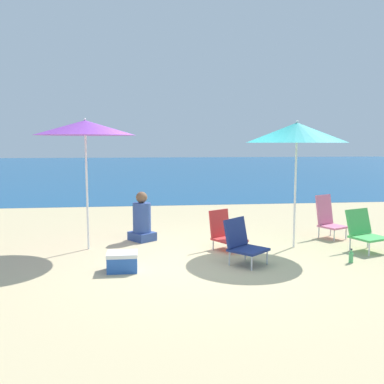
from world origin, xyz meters
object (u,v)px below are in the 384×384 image
(beach_umbrella_purple, at_px, (85,128))
(beach_chair_red, at_px, (225,232))
(beach_chair_green, at_px, (364,230))
(cooler_box, at_px, (122,262))
(water_bottle, at_px, (351,257))
(beach_chair_navy, at_px, (243,242))
(person_seated_near, at_px, (142,220))
(beach_umbrella_teal, at_px, (297,133))
(beach_chair_pink, at_px, (328,217))

(beach_umbrella_purple, bearing_deg, beach_chair_red, -6.84)
(beach_chair_red, bearing_deg, beach_chair_green, -40.04)
(beach_chair_green, bearing_deg, cooler_box, 169.32)
(water_bottle, bearing_deg, beach_chair_navy, 174.67)
(person_seated_near, relative_size, cooler_box, 2.12)
(beach_umbrella_teal, distance_m, beach_chair_red, 2.13)
(beach_chair_green, relative_size, person_seated_near, 0.75)
(beach_chair_pink, relative_size, cooler_box, 1.88)
(beach_chair_green, height_order, person_seated_near, person_seated_near)
(beach_umbrella_purple, distance_m, water_bottle, 4.82)
(beach_umbrella_teal, height_order, beach_umbrella_purple, beach_umbrella_purple)
(beach_chair_navy, distance_m, beach_chair_red, 0.93)
(beach_chair_red, bearing_deg, beach_umbrella_teal, -31.73)
(beach_chair_navy, relative_size, beach_chair_green, 1.04)
(beach_chair_navy, bearing_deg, person_seated_near, 89.36)
(beach_umbrella_teal, relative_size, beach_chair_navy, 3.05)
(person_seated_near, distance_m, cooler_box, 1.97)
(beach_umbrella_teal, height_order, beach_chair_navy, beach_umbrella_teal)
(beach_umbrella_teal, distance_m, water_bottle, 2.28)
(person_seated_near, bearing_deg, beach_chair_green, -54.90)
(beach_chair_pink, relative_size, water_bottle, 3.73)
(beach_chair_green, distance_m, cooler_box, 4.16)
(person_seated_near, xyz_separation_m, water_bottle, (3.22, -1.93, -0.30))
(person_seated_near, xyz_separation_m, cooler_box, (-0.29, -1.93, -0.24))
(beach_chair_pink, height_order, cooler_box, beach_chair_pink)
(beach_chair_pink, height_order, person_seated_near, person_seated_near)
(person_seated_near, bearing_deg, water_bottle, -68.03)
(beach_chair_navy, xyz_separation_m, water_bottle, (1.69, -0.16, -0.26))
(beach_umbrella_purple, xyz_separation_m, cooler_box, (0.65, -1.37, -1.96))
(beach_chair_navy, xyz_separation_m, person_seated_near, (-1.53, 1.77, 0.04))
(beach_chair_navy, relative_size, person_seated_near, 0.79)
(beach_chair_red, bearing_deg, beach_umbrella_purple, 141.98)
(person_seated_near, bearing_deg, beach_chair_pink, -39.78)
(beach_chair_green, relative_size, water_bottle, 3.16)
(cooler_box, bearing_deg, beach_umbrella_teal, 19.83)
(beach_chair_navy, xyz_separation_m, beach_chair_red, (-0.10, 0.92, -0.04))
(water_bottle, xyz_separation_m, cooler_box, (-3.51, -0.01, 0.05))
(beach_chair_green, xyz_separation_m, water_bottle, (-0.58, -0.71, -0.27))
(beach_chair_pink, bearing_deg, beach_umbrella_teal, -169.47)
(water_bottle, height_order, cooler_box, cooler_box)
(water_bottle, bearing_deg, beach_umbrella_teal, 116.59)
(beach_chair_pink, bearing_deg, beach_chair_red, 171.42)
(beach_chair_green, height_order, water_bottle, beach_chair_green)
(beach_umbrella_purple, height_order, beach_chair_green, beach_umbrella_purple)
(beach_chair_navy, bearing_deg, beach_chair_green, -27.90)
(beach_chair_green, relative_size, cooler_box, 1.60)
(beach_umbrella_teal, bearing_deg, water_bottle, -63.41)
(beach_chair_red, bearing_deg, beach_chair_pink, -13.92)
(beach_umbrella_purple, distance_m, beach_chair_red, 2.99)
(beach_chair_red, bearing_deg, water_bottle, -62.29)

